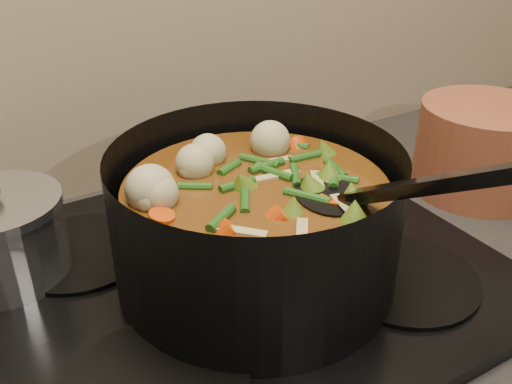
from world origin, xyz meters
TOP-DOWN VIEW (x-y plane):
  - stovetop at (0.00, 1.93)m, footprint 0.62×0.54m
  - stockpot at (0.01, 1.90)m, footprint 0.35×0.45m
  - saucepan at (-0.25, 2.06)m, footprint 0.15×0.15m
  - terracotta_crock at (0.45, 1.94)m, footprint 0.25×0.25m

SIDE VIEW (x-z plane):
  - stovetop at x=0.00m, z-range 0.91..0.93m
  - terracotta_crock at x=0.45m, z-range 0.91..1.05m
  - saucepan at x=-0.25m, z-range 0.92..1.05m
  - stockpot at x=0.01m, z-range 0.88..1.13m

